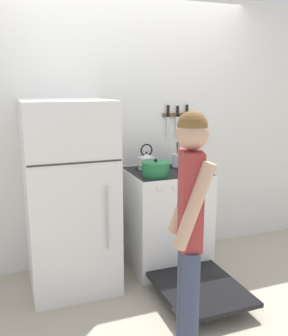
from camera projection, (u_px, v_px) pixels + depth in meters
name	position (u px, v px, depth m)	size (l,w,h in m)	color
ground_plane	(126.00, 255.00, 3.86)	(14.00, 14.00, 0.00)	#B2A893
wall_back	(124.00, 132.00, 3.61)	(10.00, 0.06, 2.55)	silver
refrigerator	(70.00, 196.00, 3.15)	(0.71, 0.74, 1.60)	white
stove_range	(167.00, 220.00, 3.53)	(0.71, 1.40, 0.94)	white
dutch_oven_pot	(156.00, 168.00, 3.28)	(0.29, 0.25, 0.15)	#237A42
tea_kettle	(147.00, 161.00, 3.51)	(0.19, 0.15, 0.24)	silver
utensil_jar	(177.00, 160.00, 3.63)	(0.11, 0.11, 0.26)	silver
person	(190.00, 226.00, 2.21)	(0.32, 0.37, 1.57)	#38425B
wall_knife_strip	(177.00, 116.00, 3.72)	(0.31, 0.03, 0.32)	brown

